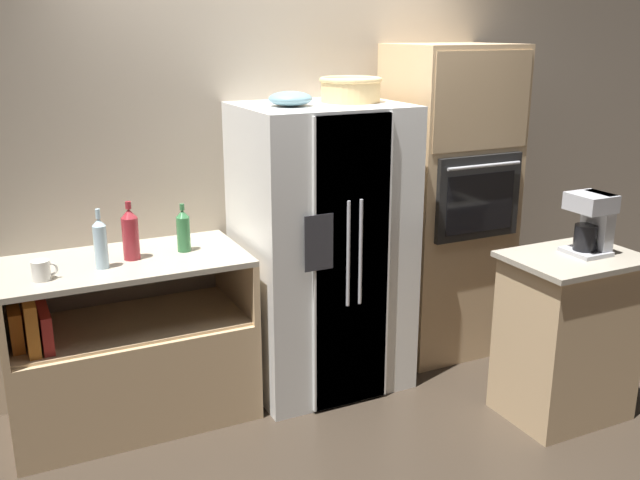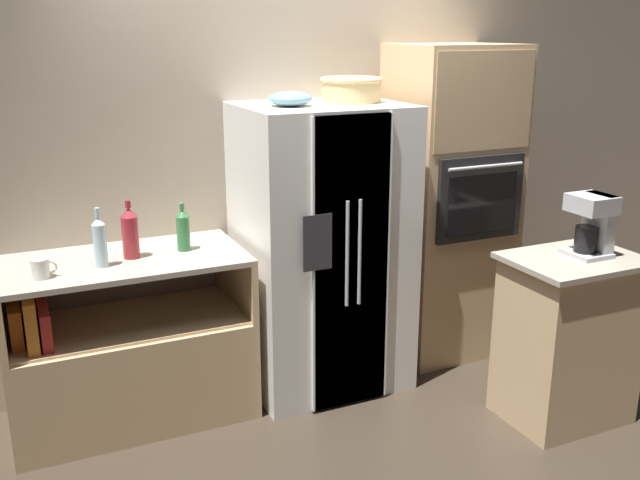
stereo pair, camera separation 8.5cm
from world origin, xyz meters
The scene contains 13 objects.
ground_plane centered at (0.00, 0.00, 0.00)m, with size 20.00×20.00×0.00m, color #382D23.
wall_back centered at (0.00, 0.45, 1.40)m, with size 12.00×0.06×2.80m.
counter_left centered at (-1.06, 0.08, 0.34)m, with size 1.29×0.68×0.93m.
refrigerator centered at (0.11, 0.04, 0.85)m, with size 0.93×0.80×1.70m.
wall_oven centered at (1.06, 0.11, 1.01)m, with size 0.74×0.67×2.02m.
island_counter centered at (1.15, -0.93, 0.47)m, with size 0.71×0.53×0.94m.
wicker_basket centered at (0.31, 0.07, 1.78)m, with size 0.36×0.36×0.14m.
fruit_bowl centered at (-0.09, 0.02, 1.74)m, with size 0.24×0.24×0.08m.
bottle_tall centered at (-0.70, 0.09, 1.05)m, with size 0.07×0.07×0.27m.
bottle_short centered at (-1.16, -0.01, 1.07)m, with size 0.07×0.07×0.31m.
bottle_wide centered at (-0.99, 0.08, 1.07)m, with size 0.09×0.09×0.31m.
mug centered at (-1.46, -0.07, 0.98)m, with size 0.12×0.09×0.10m.
coffee_maker centered at (1.24, -0.93, 1.12)m, with size 0.20×0.21×0.33m.
Camera 2 is at (-1.59, -3.64, 2.11)m, focal length 40.00 mm.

